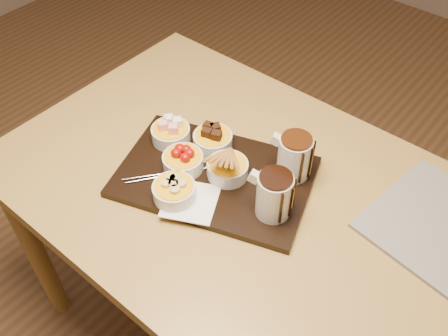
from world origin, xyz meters
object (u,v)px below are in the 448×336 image
Objects in this scene: pitcher_dark_chocolate at (274,196)px; serving_board at (215,177)px; dining_table at (241,211)px; pitcher_milk_chocolate at (294,157)px; bowl_strawberries at (183,162)px.

serving_board is at bearing 160.02° from pitcher_dark_chocolate.
pitcher_milk_chocolate reaches higher than dining_table.
pitcher_dark_chocolate and pitcher_milk_chocolate have the same top height.
bowl_strawberries reaches higher than serving_board.
dining_table is 0.21m from pitcher_milk_chocolate.
serving_board is at bearing 22.41° from bowl_strawberries.
pitcher_dark_chocolate is at bearing -19.98° from serving_board.
dining_table is 12.00× the size of bowl_strawberries.
pitcher_milk_chocolate reaches higher than serving_board.
bowl_strawberries is (-0.07, -0.03, 0.03)m from serving_board.
pitcher_dark_chocolate reaches higher than dining_table.
pitcher_milk_chocolate reaches higher than bowl_strawberries.
pitcher_dark_chocolate is at bearing -15.08° from dining_table.
pitcher_milk_chocolate is at bearing 85.60° from pitcher_dark_chocolate.
bowl_strawberries is at bearing -157.59° from dining_table.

